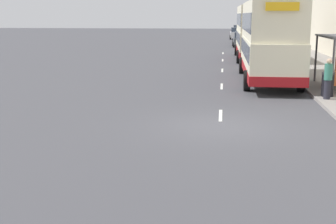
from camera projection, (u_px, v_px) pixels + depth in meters
ground_plane at (220, 126)px, 15.46m from camera, size 220.00×220.00×0.00m
pavement at (282, 47)px, 52.12m from camera, size 5.00×93.00×0.14m
lane_mark_0 at (221, 115)px, 17.06m from camera, size 0.12×2.00×0.01m
lane_mark_1 at (222, 86)px, 23.94m from camera, size 0.12×2.00×0.01m
lane_mark_2 at (222, 70)px, 30.82m from camera, size 0.12×2.00×0.01m
lane_mark_3 at (223, 60)px, 37.70m from camera, size 0.12×2.00×0.01m
lane_mark_4 at (223, 53)px, 44.58m from camera, size 0.12×2.00×0.01m
double_decker_bus_near at (269, 40)px, 25.19m from camera, size 2.85×10.66×4.30m
double_decker_bus_ahead at (254, 31)px, 37.95m from camera, size 2.85×10.87×4.30m
car_0 at (238, 31)px, 80.43m from camera, size 1.96×4.45×1.85m
car_1 at (245, 36)px, 60.54m from camera, size 2.10×4.09×1.76m
car_2 at (236, 33)px, 69.44m from camera, size 1.94×3.80×1.75m
car_3 at (241, 39)px, 53.42m from camera, size 1.99×4.51×1.68m
pedestrian_1 at (299, 61)px, 27.42m from camera, size 0.32×0.32×1.60m
pedestrian_2 at (328, 79)px, 19.43m from camera, size 0.34×0.34×1.70m
litter_bin at (328, 84)px, 20.15m from camera, size 0.55×0.55×1.05m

